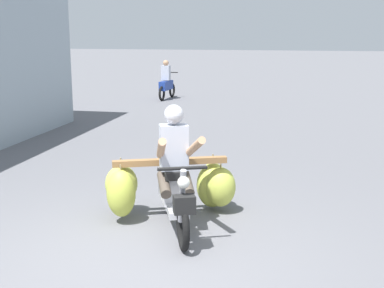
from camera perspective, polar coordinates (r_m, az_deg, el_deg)
ground_plane at (r=5.93m, az=-5.35°, el=-12.43°), size 120.00×120.00×0.00m
motorbike_main_loaded at (r=6.95m, az=-1.92°, el=-4.23°), size 1.84×2.05×1.58m
motorbike_distant_ahead_left at (r=19.17m, az=-2.78°, el=6.52°), size 0.50×1.62×1.40m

